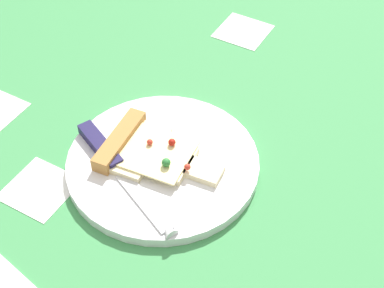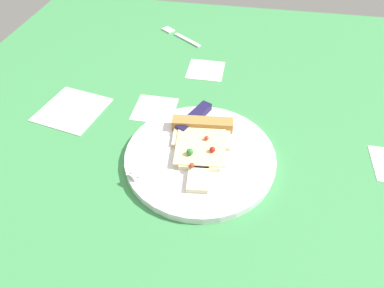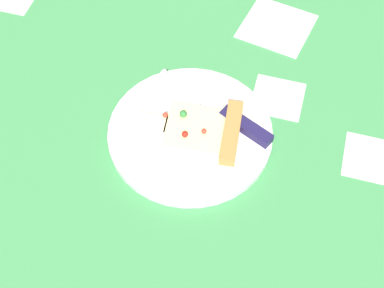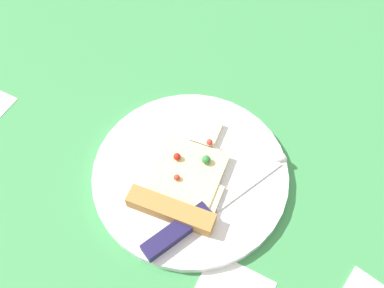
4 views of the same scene
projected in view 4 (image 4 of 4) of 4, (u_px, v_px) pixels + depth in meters
The scene contains 4 objects.
ground_plane at pixel (156, 192), 59.82cm from camera, with size 133.52×133.52×3.00cm.
plate at pixel (190, 173), 58.89cm from camera, with size 28.08×28.08×1.56cm, color silver.
pizza_slice at pixel (183, 183), 56.28cm from camera, with size 18.10×12.20×2.57cm.
knife at pixel (205, 212), 54.25cm from camera, with size 22.63×12.06×2.45cm.
Camera 4 is at (20.54, 16.72, 52.87)cm, focal length 38.15 mm.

